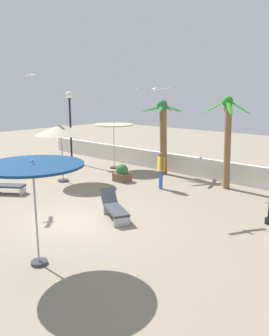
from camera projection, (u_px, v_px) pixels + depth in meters
name	position (u px, v px, depth m)	size (l,w,h in m)	color
ground_plane	(76.00, 223.00, 11.24)	(56.00, 56.00, 0.00)	gray
boundary_wall	(206.00, 168.00, 17.14)	(25.20, 0.30, 0.99)	silver
patio_umbrella_0	(33.00, 170.00, 7.98)	(2.45, 2.45, 2.71)	#333338
patio_umbrella_1	(61.00, 130.00, 15.96)	(2.43, 2.43, 2.86)	#333338
patio_umbrella_2	(114.00, 128.00, 18.91)	(2.22, 2.22, 2.67)	#333338
palm_tree_1	(227.00, 131.00, 14.80)	(2.26, 2.00, 4.15)	brown
palm_tree_2	(163.00, 128.00, 17.60)	(2.21, 2.21, 3.93)	brown
lamp_post_2	(70.00, 115.00, 20.29)	(0.43, 0.43, 4.37)	black
lounge_chair_0	(114.00, 207.00, 11.65)	(1.93, 1.36, 0.84)	#B7B7BC
lounge_chair_1	(3.00, 184.00, 14.45)	(1.85, 1.53, 0.84)	#B7B7BC
guest_0	(161.00, 167.00, 15.02)	(0.48, 0.40, 1.69)	#3359B2
seagull_1	(30.00, 75.00, 16.87)	(1.15, 0.38, 0.15)	white
seagull_2	(154.00, 89.00, 12.14)	(0.74, 1.24, 0.14)	white
planter	(122.00, 173.00, 16.50)	(0.70, 0.70, 0.85)	brown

